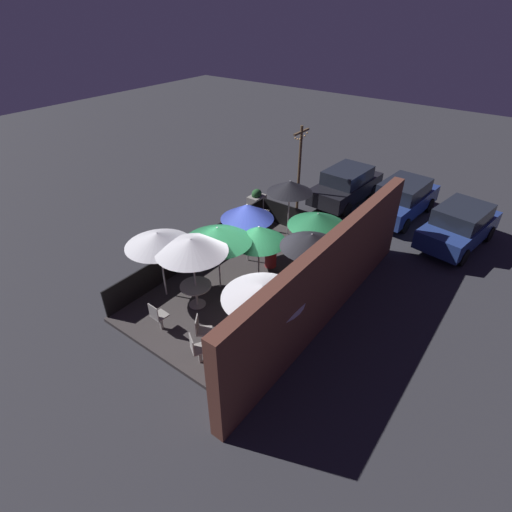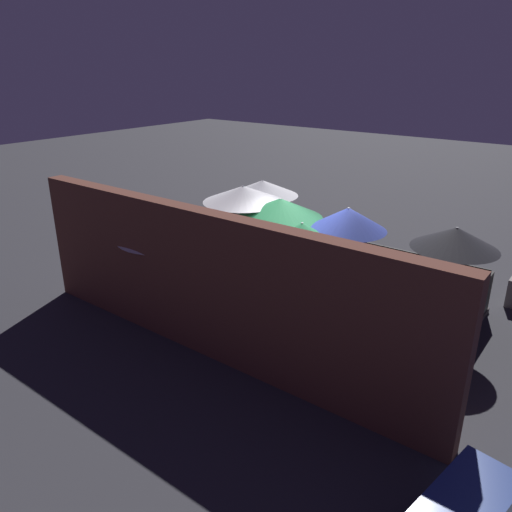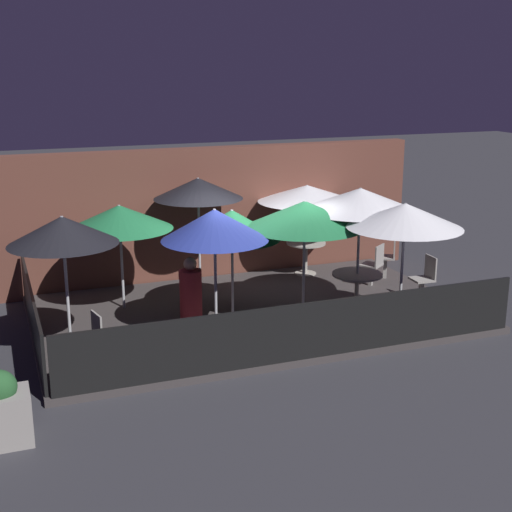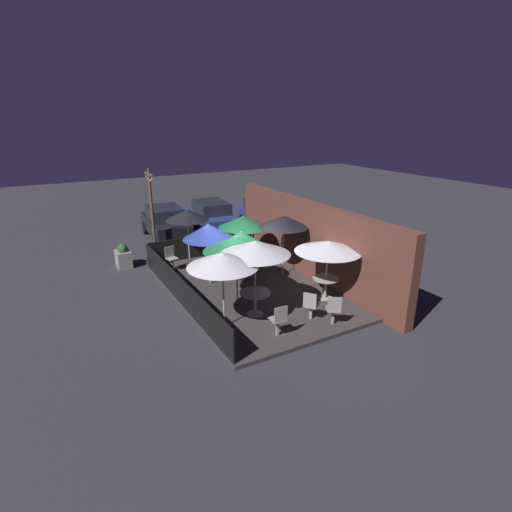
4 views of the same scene
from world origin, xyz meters
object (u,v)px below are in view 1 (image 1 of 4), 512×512
object	(u,v)px
patio_umbrella_3	(317,219)
patio_umbrella_5	(247,212)
patio_chair_3	(202,330)
patio_umbrella_2	(290,187)
patio_umbrella_7	(217,234)
patio_umbrella_4	(259,234)
patio_umbrella_1	(263,292)
patio_chair_0	(263,220)
patron_0	(271,253)
parked_car_2	(459,225)
planter_box	(257,201)
light_post	(299,166)
dining_table_0	(196,289)
patio_chair_2	(158,316)
parked_car_0	(346,185)
patio_chair_1	(197,348)
patio_umbrella_0	(191,245)
dining_table_1	(263,328)
patio_umbrella_8	(158,239)
patio_umbrella_6	(311,240)
parked_car_1	(402,198)

from	to	relation	value
patio_umbrella_3	patio_umbrella_5	world-z (taller)	patio_umbrella_5
patio_umbrella_5	patio_chair_3	size ratio (longest dim) A/B	2.47
patio_umbrella_2	patio_umbrella_7	size ratio (longest dim) A/B	1.03
patio_umbrella_4	patio_umbrella_1	bearing A→B (deg)	38.55
patio_chair_0	patron_0	xyz separation A→B (m)	(1.83, 1.65, 0.00)
patio_chair_3	parked_car_2	world-z (taller)	parked_car_2
planter_box	light_post	world-z (taller)	light_post
dining_table_0	patio_chair_2	size ratio (longest dim) A/B	1.00
light_post	parked_car_0	distance (m)	2.91
patio_chair_1	patio_umbrella_0	bearing A→B (deg)	76.06
patio_umbrella_1	dining_table_1	distance (m)	1.26
dining_table_0	patio_chair_0	xyz separation A→B (m)	(-4.94, -1.04, -0.07)
patio_umbrella_8	patio_umbrella_7	bearing A→B (deg)	140.91
patio_umbrella_0	planter_box	bearing A→B (deg)	-158.49
patio_umbrella_8	patio_chair_2	size ratio (longest dim) A/B	2.39
patio_umbrella_1	dining_table_0	bearing A→B (deg)	-93.03
patio_umbrella_7	patio_umbrella_8	bearing A→B (deg)	-39.09
patio_umbrella_0	planter_box	size ratio (longest dim) A/B	2.36
patio_umbrella_2	patio_umbrella_3	xyz separation A→B (m)	(1.23, 1.90, -0.26)
patio_umbrella_2	parked_car_0	distance (m)	4.59
patio_umbrella_1	dining_table_0	xyz separation A→B (m)	(-0.14, -2.62, -1.24)
dining_table_1	patio_chair_2	size ratio (longest dim) A/B	0.92
patio_chair_0	parked_car_0	world-z (taller)	parked_car_0
patio_umbrella_7	light_post	world-z (taller)	light_post
patio_chair_1	patio_chair_2	distance (m)	1.75
patio_umbrella_2	patio_umbrella_5	size ratio (longest dim) A/B	1.02
patio_umbrella_1	dining_table_1	xyz separation A→B (m)	(0.00, 0.00, -1.26)
patio_umbrella_1	patio_umbrella_6	distance (m)	2.52
patio_umbrella_2	patio_umbrella_7	xyz separation A→B (m)	(4.23, 0.10, -0.08)
patio_umbrella_6	patio_umbrella_8	distance (m)	4.52
patio_umbrella_5	patio_umbrella_1	bearing A→B (deg)	43.47
patio_chair_0	patio_umbrella_1	bearing A→B (deg)	23.88
parked_car_2	patio_chair_0	bearing A→B (deg)	-49.73
parked_car_1	patio_umbrella_5	bearing A→B (deg)	-19.00
patio_umbrella_4	dining_table_0	bearing A→B (deg)	-17.30
dining_table_0	parked_car_0	size ratio (longest dim) A/B	0.23
patio_chair_1	parked_car_0	bearing A→B (deg)	38.84
dining_table_1	parked_car_0	distance (m)	10.16
patio_chair_2	patron_0	xyz separation A→B (m)	(-4.57, 0.69, -0.00)
light_post	patio_umbrella_8	bearing A→B (deg)	-1.21
patio_umbrella_5	patio_chair_3	bearing A→B (deg)	20.95
patio_umbrella_0	patio_umbrella_1	bearing A→B (deg)	86.97
patio_umbrella_3	dining_table_0	distance (m)	4.66
patio_umbrella_0	patio_chair_0	world-z (taller)	patio_umbrella_0
patio_umbrella_4	parked_car_2	xyz separation A→B (m)	(-6.54, 4.72, -1.01)
patio_umbrella_6	patio_umbrella_7	size ratio (longest dim) A/B	1.05
patio_umbrella_0	patio_umbrella_5	world-z (taller)	patio_umbrella_0
patio_umbrella_7	patio_chair_1	bearing A→B (deg)	30.96
dining_table_0	patron_0	bearing A→B (deg)	168.91
patio_umbrella_4	patio_umbrella_8	world-z (taller)	patio_umbrella_8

